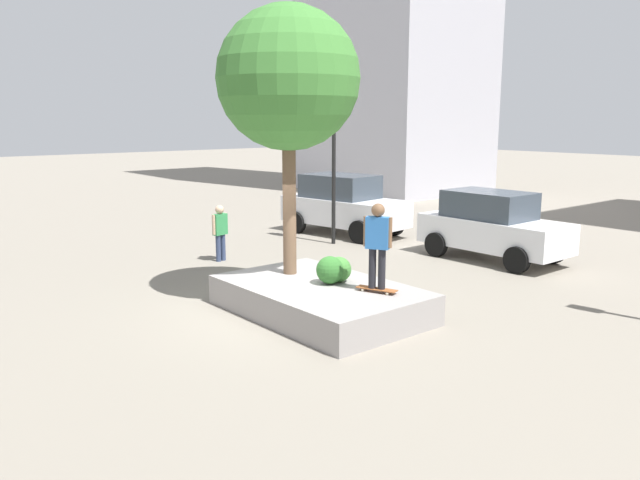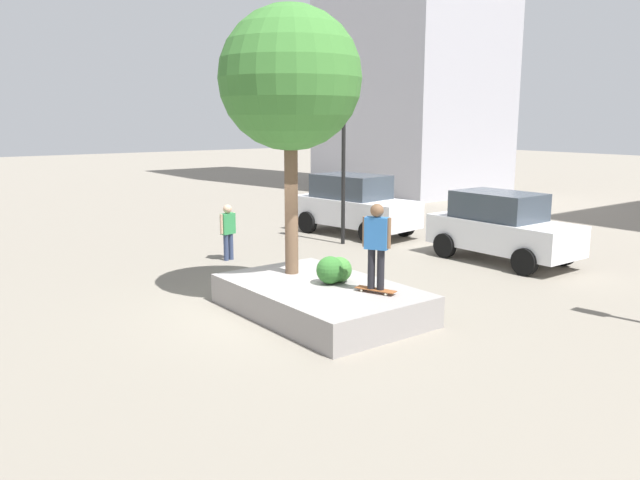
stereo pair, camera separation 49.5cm
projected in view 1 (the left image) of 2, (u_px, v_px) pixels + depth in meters
The scene contains 11 objects.
ground_plane at pixel (287, 311), 12.75m from camera, with size 120.00×120.00×0.00m, color gray.
planter_ledge at pixel (320, 299), 12.50m from camera, with size 4.16×2.64×0.60m, color gray.
plaza_tree at pixel (288, 79), 12.59m from camera, with size 2.90×2.90×5.48m.
boxwood_shrub at pixel (339, 269), 12.61m from camera, with size 0.51×0.51×0.51m, color #3D7A33.
hedge_clump at pixel (330, 270), 12.46m from camera, with size 0.55×0.55×0.55m, color #2D6628.
skateboard at pixel (377, 289), 11.89m from camera, with size 0.82×0.47×0.07m.
skateboarder at pixel (378, 240), 11.71m from camera, with size 0.49×0.38×1.62m.
sedan_parked at pixel (343, 204), 21.00m from camera, with size 4.50×2.48×1.99m.
police_car at pixel (492, 225), 17.20m from camera, with size 4.05×1.92×1.88m.
traffic_light_median at pixel (334, 134), 18.93m from camera, with size 0.28×0.34×4.99m.
pedestrian_crossing at pixel (220, 229), 17.04m from camera, with size 0.25×0.51×1.54m.
Camera 1 is at (9.86, -7.29, 3.83)m, focal length 35.31 mm.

